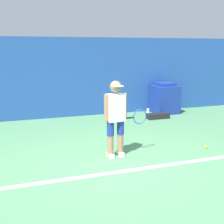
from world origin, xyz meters
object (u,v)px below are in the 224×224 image
Objects in this scene: covered_chair at (165,98)px; water_bottle at (148,111)px; tennis_player at (116,116)px; tennis_ball at (206,147)px; equipment_bag at (158,116)px.

covered_chair is 4.59× the size of water_bottle.
tennis_ball is at bearing -12.72° from tennis_player.
tennis_player is at bearing -131.21° from covered_chair.
equipment_bag is at bearing -130.66° from covered_chair.
covered_chair is (1.00, 3.59, 0.44)m from tennis_ball.
water_bottle is (2.39, 3.40, -0.72)m from tennis_player.
equipment_bag is 3.13× the size of water_bottle.
tennis_player is 4.55m from covered_chair.
tennis_player is 1.50× the size of covered_chair.
covered_chair is at bearing 49.34° from equipment_bag.
tennis_player is 4.22m from water_bottle.
water_bottle reaches higher than tennis_ball.
covered_chair is 0.70m from water_bottle.
tennis_player is 2.20× the size of equipment_bag.
tennis_ball is 0.10× the size of equipment_bag.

